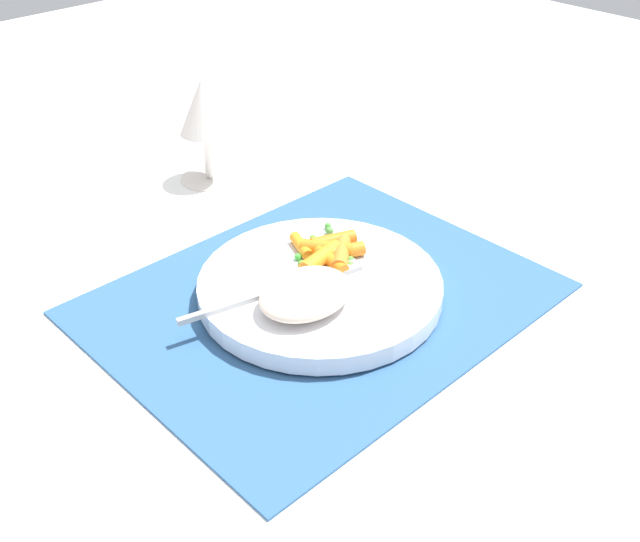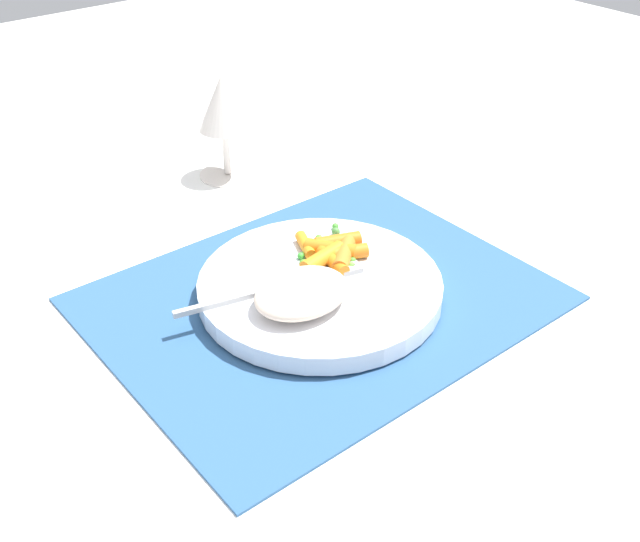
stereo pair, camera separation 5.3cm
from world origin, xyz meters
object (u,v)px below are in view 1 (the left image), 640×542
object	(u,v)px
carrot_portion	(330,251)
wine_glass	(204,112)
plate	(320,287)
fork	(292,286)
rice_mound	(306,294)

from	to	relation	value
carrot_portion	wine_glass	distance (m)	0.29
plate	wine_glass	xyz separation A→B (m)	(0.08, 0.30, 0.08)
plate	fork	world-z (taller)	fork
rice_mound	fork	xyz separation A→B (m)	(0.01, 0.03, -0.01)
rice_mound	carrot_portion	size ratio (longest dim) A/B	1.09
rice_mound	carrot_portion	distance (m)	0.09
rice_mound	wine_glass	distance (m)	0.35
plate	rice_mound	size ratio (longest dim) A/B	2.55
fork	wine_glass	bearing A→B (deg)	68.65
plate	rice_mound	distance (m)	0.05
plate	wine_glass	bearing A→B (deg)	74.59
carrot_portion	wine_glass	bearing A→B (deg)	80.29
rice_mound	fork	bearing A→B (deg)	72.92
carrot_portion	wine_glass	world-z (taller)	wine_glass
carrot_portion	fork	xyz separation A→B (m)	(-0.07, -0.01, -0.01)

